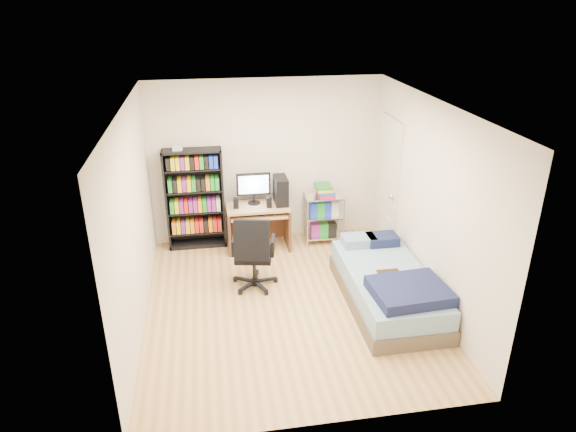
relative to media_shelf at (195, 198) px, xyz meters
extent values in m
cube|color=tan|center=(1.11, -1.84, -0.81)|extent=(3.50, 4.00, 0.04)
cube|color=white|center=(1.11, -1.84, 1.73)|extent=(3.50, 4.00, 0.04)
cube|color=silver|center=(1.11, 0.18, 0.46)|extent=(3.50, 0.04, 2.50)
cube|color=silver|center=(1.11, -3.86, 0.46)|extent=(3.50, 0.04, 2.50)
cube|color=silver|center=(-0.66, -1.84, 0.46)|extent=(0.04, 4.00, 2.50)
cube|color=silver|center=(2.88, -1.84, 0.46)|extent=(0.04, 4.00, 2.50)
cube|color=black|center=(0.00, 0.00, -0.02)|extent=(0.86, 0.29, 1.53)
cube|color=black|center=(0.00, 0.00, -0.55)|extent=(0.81, 0.27, 0.02)
cube|color=red|center=(0.00, -0.01, -0.44)|extent=(0.75, 0.23, 0.18)
cube|color=black|center=(0.00, 0.00, -0.21)|extent=(0.81, 0.27, 0.02)
cube|color=#1B37BE|center=(0.00, -0.01, -0.10)|extent=(0.75, 0.23, 0.18)
cube|color=black|center=(0.00, 0.00, 0.12)|extent=(0.81, 0.27, 0.02)
cube|color=yellow|center=(0.00, -0.01, 0.23)|extent=(0.75, 0.23, 0.18)
cube|color=black|center=(0.00, 0.00, 0.46)|extent=(0.81, 0.27, 0.02)
cube|color=#1F9129|center=(0.00, -0.01, 0.57)|extent=(0.75, 0.23, 0.18)
cube|color=silver|center=(-0.19, 0.00, 0.78)|extent=(0.13, 0.12, 0.06)
cube|color=tan|center=(0.92, -0.24, -0.11)|extent=(0.93, 0.51, 0.04)
cube|color=#3E2B21|center=(0.47, -0.24, -0.46)|extent=(0.04, 0.51, 0.66)
cube|color=#3E2B21|center=(1.37, -0.24, -0.46)|extent=(0.04, 0.51, 0.66)
cube|color=#3E2B21|center=(0.92, 0.00, -0.44)|extent=(0.89, 0.03, 0.60)
cube|color=tan|center=(0.92, -0.31, -0.20)|extent=(0.84, 0.42, 0.02)
cube|color=black|center=(0.92, -0.33, -0.18)|extent=(0.41, 0.14, 0.02)
cube|color=black|center=(0.87, -0.13, 0.22)|extent=(0.50, 0.05, 0.34)
cube|color=#CCE5FF|center=(0.87, -0.16, 0.22)|extent=(0.45, 0.01, 0.28)
cube|color=black|center=(1.27, -0.19, 0.11)|extent=(0.19, 0.39, 0.41)
cube|color=black|center=(0.59, -0.28, -0.01)|extent=(0.07, 0.07, 0.16)
cube|color=black|center=(1.08, -0.33, -0.01)|extent=(0.07, 0.07, 0.16)
cylinder|color=black|center=(0.74, -1.33, -0.53)|extent=(0.05, 0.05, 0.37)
cube|color=black|center=(0.74, -1.33, -0.32)|extent=(0.55, 0.55, 0.08)
cube|color=black|center=(0.70, -1.54, -0.01)|extent=(0.46, 0.22, 0.54)
cube|color=black|center=(0.50, -1.28, -0.19)|extent=(0.09, 0.29, 0.21)
cube|color=black|center=(0.99, -1.38, -0.19)|extent=(0.09, 0.29, 0.21)
cylinder|color=silver|center=(1.66, -0.35, -0.40)|extent=(0.03, 0.03, 0.77)
cylinder|color=silver|center=(2.22, -0.37, -0.40)|extent=(0.03, 0.03, 0.77)
cylinder|color=silver|center=(1.67, 0.05, -0.40)|extent=(0.03, 0.03, 0.77)
cylinder|color=silver|center=(2.23, 0.03, -0.40)|extent=(0.03, 0.03, 0.77)
cube|color=silver|center=(1.95, -0.16, -0.68)|extent=(0.57, 0.42, 0.02)
cube|color=silver|center=(1.95, -0.16, -0.35)|extent=(0.57, 0.42, 0.02)
cube|color=silver|center=(1.95, -0.16, -0.03)|extent=(0.57, 0.42, 0.02)
cube|color=#A8183E|center=(1.95, -0.16, 0.07)|extent=(0.25, 0.32, 0.18)
cube|color=brown|center=(2.34, -2.02, -0.69)|extent=(0.99, 1.98, 0.20)
cube|color=#7EA0BC|center=(2.34, -2.02, -0.47)|extent=(0.95, 1.95, 0.24)
cube|color=#141B40|center=(2.39, -2.56, -0.29)|extent=(0.89, 0.75, 0.14)
cube|color=#8FB0CB|center=(2.19, -1.22, -0.29)|extent=(0.45, 0.30, 0.13)
cube|color=#141B40|center=(2.52, -1.24, -0.29)|extent=(0.42, 0.30, 0.13)
cube|color=#3E2914|center=(2.34, -2.07, -0.34)|extent=(0.28, 0.22, 0.02)
cube|color=silver|center=(2.83, -0.49, 0.21)|extent=(0.05, 0.80, 2.00)
sphere|color=silver|center=(2.78, -0.81, 0.16)|extent=(0.08, 0.08, 0.08)
camera|label=1|loc=(0.22, -7.26, 2.84)|focal=32.00mm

